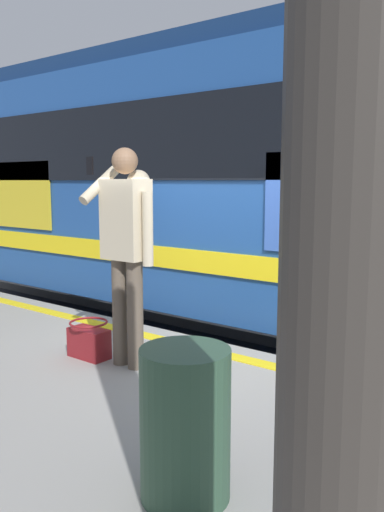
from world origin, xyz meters
TOP-DOWN VIEW (x-y plane):
  - ground_plane at (0.00, 0.00)m, footprint 23.49×23.49m
  - platform at (0.00, 2.19)m, footprint 13.34×4.38m
  - safety_line at (0.00, 0.30)m, footprint 13.08×0.16m
  - track_rail_near at (0.00, -1.11)m, footprint 17.35×0.08m
  - track_rail_far at (0.00, -2.55)m, footprint 17.35×0.08m
  - train_carriage at (1.33, -1.83)m, footprint 13.67×3.13m
  - passenger at (0.24, 1.05)m, footprint 0.57×0.55m
  - handbag at (0.69, 1.12)m, footprint 0.39×0.35m
  - station_column at (-2.55, 3.22)m, footprint 0.32×0.32m
  - trash_bin at (-1.34, 2.25)m, footprint 0.46×0.46m

SIDE VIEW (x-z plane):
  - ground_plane at x=0.00m, z-range 0.00..0.00m
  - track_rail_near at x=0.00m, z-range 0.00..0.16m
  - track_rail_far at x=0.00m, z-range 0.00..0.16m
  - platform at x=0.00m, z-range 0.00..0.86m
  - safety_line at x=0.00m, z-range 0.86..0.87m
  - handbag at x=0.69m, z-range 0.85..1.19m
  - trash_bin at x=-1.34m, z-range 0.86..1.65m
  - passenger at x=0.24m, z-range 1.04..2.92m
  - train_carriage at x=1.33m, z-range 0.54..4.50m
  - station_column at x=-2.55m, z-range 0.86..4.37m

